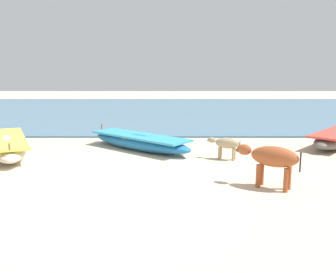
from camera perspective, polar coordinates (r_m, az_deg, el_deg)
ground at (r=9.67m, az=-9.08°, el=-6.85°), size 80.00×80.00×0.00m
sea_water at (r=25.46m, az=-3.25°, el=3.94°), size 60.00×20.00×0.08m
fishing_boat_0 at (r=13.28m, az=-4.10°, el=-0.78°), size 4.15×3.77×0.73m
fishing_boat_5 at (r=13.70m, az=-23.15°, el=-1.17°), size 3.13×4.90×0.77m
cow_adult_rust at (r=9.21m, az=15.89°, el=-3.21°), size 1.46×1.11×1.03m
calf_near_dun at (r=11.88m, az=9.12°, el=-1.13°), size 1.03×0.66×0.70m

